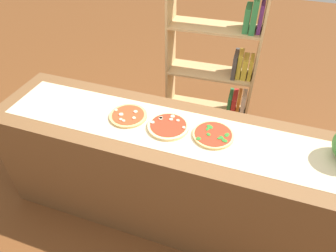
{
  "coord_description": "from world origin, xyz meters",
  "views": [
    {
      "loc": [
        0.5,
        -1.46,
        2.25
      ],
      "look_at": [
        0.0,
        0.0,
        0.93
      ],
      "focal_mm": 32.75,
      "sensor_mm": 36.0,
      "label": 1
    }
  ],
  "objects": [
    {
      "name": "pizza_mushroom_1",
      "position": [
        -0.0,
        0.01,
        0.93
      ],
      "size": [
        0.28,
        0.28,
        0.03
      ],
      "color": "#E5C17F",
      "rests_on": "parchment_paper"
    },
    {
      "name": "ground_plane",
      "position": [
        0.0,
        0.0,
        0.0
      ],
      "size": [
        12.0,
        12.0,
        0.0
      ],
      "primitive_type": "plane",
      "color": "brown"
    },
    {
      "name": "pizza_mushroom_0",
      "position": [
        -0.3,
        0.02,
        0.92
      ],
      "size": [
        0.26,
        0.26,
        0.02
      ],
      "color": "tan",
      "rests_on": "parchment_paper"
    },
    {
      "name": "counter",
      "position": [
        0.0,
        0.0,
        0.46
      ],
      "size": [
        2.52,
        0.66,
        0.91
      ],
      "primitive_type": "cube",
      "color": "brown",
      "rests_on": "ground_plane"
    },
    {
      "name": "pizza_spinach_2",
      "position": [
        0.3,
        0.02,
        0.92
      ],
      "size": [
        0.27,
        0.27,
        0.03
      ],
      "color": "#DBB26B",
      "rests_on": "parchment_paper"
    },
    {
      "name": "parchment_paper",
      "position": [
        0.0,
        0.0,
        0.91
      ],
      "size": [
        2.31,
        0.43,
        0.0
      ],
      "primitive_type": "cube",
      "color": "beige",
      "rests_on": "counter"
    },
    {
      "name": "bookshelf",
      "position": [
        0.18,
        0.94,
        0.82
      ],
      "size": [
        0.78,
        0.31,
        1.67
      ],
      "color": "tan",
      "rests_on": "ground_plane"
    }
  ]
}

